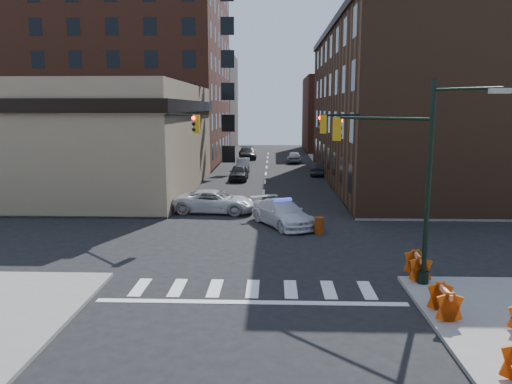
# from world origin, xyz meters

# --- Properties ---
(ground) EXTENTS (140.00, 140.00, 0.00)m
(ground) POSITION_xyz_m (0.00, 0.00, 0.00)
(ground) COLOR black
(ground) RESTS_ON ground
(sidewalk_nw) EXTENTS (34.00, 54.50, 0.15)m
(sidewalk_nw) POSITION_xyz_m (-23.00, 32.75, 0.07)
(sidewalk_nw) COLOR gray
(sidewalk_nw) RESTS_ON ground
(sidewalk_ne) EXTENTS (34.00, 54.50, 0.15)m
(sidewalk_ne) POSITION_xyz_m (23.00, 32.75, 0.07)
(sidewalk_ne) COLOR gray
(sidewalk_ne) RESTS_ON ground
(bank_building) EXTENTS (22.00, 22.00, 9.00)m
(bank_building) POSITION_xyz_m (-17.00, 16.50, 4.50)
(bank_building) COLOR #877858
(bank_building) RESTS_ON ground
(apartment_block) EXTENTS (25.00, 25.00, 24.00)m
(apartment_block) POSITION_xyz_m (-18.50, 40.00, 12.00)
(apartment_block) COLOR #572B1B
(apartment_block) RESTS_ON ground
(commercial_row_ne) EXTENTS (14.00, 34.00, 14.00)m
(commercial_row_ne) POSITION_xyz_m (13.00, 22.50, 7.00)
(commercial_row_ne) COLOR #4B2F1E
(commercial_row_ne) RESTS_ON ground
(filler_nw) EXTENTS (20.00, 18.00, 16.00)m
(filler_nw) POSITION_xyz_m (-16.00, 62.00, 8.00)
(filler_nw) COLOR brown
(filler_nw) RESTS_ON ground
(filler_ne) EXTENTS (16.00, 16.00, 12.00)m
(filler_ne) POSITION_xyz_m (14.00, 58.00, 6.00)
(filler_ne) COLOR #572B1B
(filler_ne) RESTS_ON ground
(signal_pole_se) EXTENTS (5.40, 5.27, 8.00)m
(signal_pole_se) POSITION_xyz_m (6.04, -5.52, 4.61)
(signal_pole_se) COLOR black
(signal_pole_se) RESTS_ON sidewalk_se
(signal_pole_nw) EXTENTS (3.58, 3.67, 8.00)m
(signal_pole_nw) POSITION_xyz_m (-5.85, 5.34, 4.34)
(signal_pole_nw) COLOR black
(signal_pole_nw) RESTS_ON sidewalk_nw
(signal_pole_ne) EXTENTS (3.67, 3.58, 8.00)m
(signal_pole_ne) POSITION_xyz_m (5.84, 5.35, 4.34)
(signal_pole_ne) COLOR black
(signal_pole_ne) RESTS_ON sidewalk_ne
(tree_ne_near) EXTENTS (3.00, 3.00, 4.85)m
(tree_ne_near) POSITION_xyz_m (7.50, 26.00, 3.49)
(tree_ne_near) COLOR black
(tree_ne_near) RESTS_ON sidewalk_ne
(tree_ne_far) EXTENTS (3.00, 3.00, 4.85)m
(tree_ne_far) POSITION_xyz_m (7.50, 34.00, 3.49)
(tree_ne_far) COLOR black
(tree_ne_far) RESTS_ON sidewalk_ne
(police_car) EXTENTS (4.36, 5.70, 1.54)m
(police_car) POSITION_xyz_m (1.36, 3.98, 0.77)
(police_car) COLOR silver
(police_car) RESTS_ON ground
(pickup) EXTENTS (5.75, 3.08, 1.53)m
(pickup) POSITION_xyz_m (-3.17, 7.67, 0.77)
(pickup) COLOR silver
(pickup) RESTS_ON ground
(parked_car_wnear) EXTENTS (1.81, 4.39, 1.49)m
(parked_car_wnear) POSITION_xyz_m (-2.59, 23.06, 0.74)
(parked_car_wnear) COLOR black
(parked_car_wnear) RESTS_ON ground
(parked_car_wfar) EXTENTS (1.68, 4.34, 1.41)m
(parked_car_wfar) POSITION_xyz_m (-2.61, 30.43, 0.71)
(parked_car_wfar) COLOR #989AA1
(parked_car_wfar) RESTS_ON ground
(parked_car_wdeep) EXTENTS (2.87, 5.79, 1.62)m
(parked_car_wdeep) POSITION_xyz_m (-2.83, 43.86, 0.81)
(parked_car_wdeep) COLOR black
(parked_car_wdeep) RESTS_ON ground
(parked_car_enear) EXTENTS (1.88, 4.13, 1.31)m
(parked_car_enear) POSITION_xyz_m (5.50, 26.95, 0.66)
(parked_car_enear) COLOR black
(parked_car_enear) RESTS_ON ground
(parked_car_efar) EXTENTS (1.92, 4.49, 1.51)m
(parked_car_efar) POSITION_xyz_m (3.52, 39.17, 0.76)
(parked_car_efar) COLOR #94989C
(parked_car_efar) RESTS_ON ground
(pedestrian_a) EXTENTS (0.81, 0.64, 1.95)m
(pedestrian_a) POSITION_xyz_m (-9.00, 8.18, 1.12)
(pedestrian_a) COLOR black
(pedestrian_a) RESTS_ON sidewalk_nw
(pedestrian_b) EXTENTS (0.94, 0.75, 1.87)m
(pedestrian_b) POSITION_xyz_m (-11.30, 6.09, 1.08)
(pedestrian_b) COLOR black
(pedestrian_b) RESTS_ON sidewalk_nw
(pedestrian_c) EXTENTS (1.06, 1.10, 1.85)m
(pedestrian_c) POSITION_xyz_m (-12.60, 8.36, 1.07)
(pedestrian_c) COLOR #202630
(pedestrian_c) RESTS_ON sidewalk_nw
(barrel_road) EXTENTS (0.65, 0.65, 0.97)m
(barrel_road) POSITION_xyz_m (3.41, 2.02, 0.49)
(barrel_road) COLOR orange
(barrel_road) RESTS_ON ground
(barrel_bank) EXTENTS (0.65, 0.65, 1.08)m
(barrel_bank) POSITION_xyz_m (-5.07, 7.04, 0.54)
(barrel_bank) COLOR red
(barrel_bank) RESTS_ON ground
(barricade_se_a) EXTENTS (0.74, 1.37, 1.00)m
(barricade_se_a) POSITION_xyz_m (6.75, -5.70, 0.65)
(barricade_se_a) COLOR red
(barricade_se_a) RESTS_ON sidewalk_se
(barricade_se_b) EXTENTS (0.65, 1.29, 0.96)m
(barricade_se_b) POSITION_xyz_m (6.57, -9.50, 0.63)
(barricade_se_b) COLOR red
(barricade_se_b) RESTS_ON sidewalk_se
(barricade_nw_a) EXTENTS (1.24, 0.79, 0.86)m
(barricade_nw_a) POSITION_xyz_m (-9.50, 6.64, 0.58)
(barricade_nw_a) COLOR #EB510B
(barricade_nw_a) RESTS_ON sidewalk_nw
(barricade_nw_b) EXTENTS (1.18, 0.68, 0.85)m
(barricade_nw_b) POSITION_xyz_m (-9.75, 7.81, 0.57)
(barricade_nw_b) COLOR orange
(barricade_nw_b) RESTS_ON sidewalk_nw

